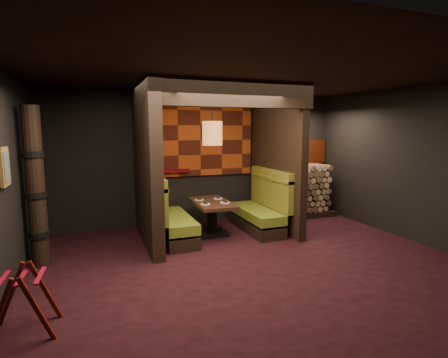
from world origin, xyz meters
TOP-DOWN VIEW (x-y plane):
  - floor at (0.00, 0.00)m, footprint 6.50×5.50m
  - ceiling at (0.00, 0.00)m, footprint 6.50×5.50m
  - wall_back at (0.00, 2.76)m, footprint 6.50×0.02m
  - wall_front at (0.00, -2.76)m, footprint 6.50×0.02m
  - wall_left at (-3.26, 0.00)m, footprint 0.02×5.50m
  - wall_right at (3.26, 0.00)m, footprint 0.02×5.50m
  - partition_left at (-1.35, 1.65)m, footprint 0.20×2.20m
  - partition_right at (1.30, 1.70)m, footprint 0.15×2.10m
  - header_beam at (-0.02, 0.70)m, footprint 2.85×0.18m
  - tapa_back_panel at (-0.02, 2.71)m, footprint 2.40×0.06m
  - tapa_side_panel at (-1.23, 1.82)m, footprint 0.04×1.85m
  - lacquer_shelf at (-0.60, 2.65)m, footprint 0.60×0.12m
  - booth_bench_left at (-0.96, 1.65)m, footprint 0.68×1.60m
  - booth_bench_right at (0.93, 1.65)m, footprint 0.68×1.60m
  - dining_table at (-0.11, 1.69)m, footprint 0.70×1.26m
  - place_settings at (-0.11, 1.69)m, footprint 0.58×0.62m
  - pendant_lamp at (-0.11, 1.64)m, footprint 0.38×0.38m
  - framed_picture at (-3.22, 0.10)m, footprint 0.05×0.36m
  - luggage_rack at (-2.97, -0.81)m, footprint 0.69×0.50m
  - totem_column at (-3.05, 1.10)m, footprint 0.31×0.31m
  - firewood_stack at (2.29, 2.35)m, footprint 1.73×0.70m
  - mosaic_header at (2.29, 2.68)m, footprint 1.83×0.10m
  - bay_front_post at (1.39, 1.96)m, footprint 0.08×0.08m

SIDE VIEW (x-z plane):
  - floor at x=0.00m, z-range -0.02..0.00m
  - luggage_rack at x=-2.97m, z-range 0.00..0.72m
  - booth_bench_left at x=-0.96m, z-range -0.17..0.97m
  - booth_bench_right at x=0.93m, z-range -0.17..0.97m
  - dining_table at x=-0.11m, z-range 0.10..0.76m
  - firewood_stack at x=2.29m, z-range 0.00..1.22m
  - place_settings at x=-0.11m, z-range 0.66..0.69m
  - lacquer_shelf at x=-0.60m, z-range 1.15..1.21m
  - totem_column at x=-3.05m, z-range -0.01..2.39m
  - wall_back at x=0.00m, z-range 0.00..2.85m
  - wall_front at x=0.00m, z-range 0.00..2.85m
  - wall_left at x=-3.26m, z-range 0.00..2.85m
  - wall_right at x=3.26m, z-range 0.00..2.85m
  - partition_left at x=-1.35m, z-range 0.00..2.85m
  - partition_right at x=1.30m, z-range 0.00..2.85m
  - bay_front_post at x=1.39m, z-range 0.00..2.85m
  - mosaic_header at x=2.29m, z-range 1.22..1.78m
  - framed_picture at x=-3.22m, z-range 1.39..1.85m
  - tapa_back_panel at x=-0.02m, z-range 1.04..2.60m
  - tapa_side_panel at x=-1.23m, z-range 1.12..2.58m
  - pendant_lamp at x=-0.11m, z-range 1.43..2.53m
  - header_beam at x=-0.02m, z-range 2.41..2.85m
  - ceiling at x=0.00m, z-range 2.85..2.87m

